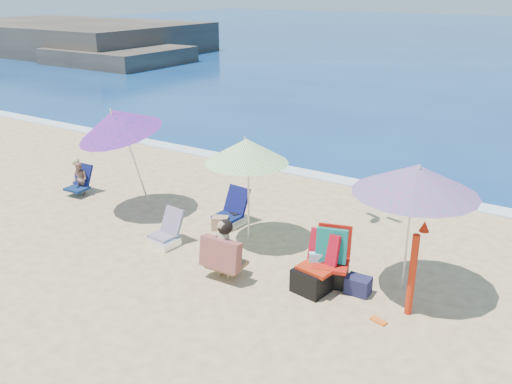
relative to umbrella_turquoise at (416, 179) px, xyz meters
The scene contains 18 objects.
ground 3.07m from the umbrella_turquoise, 153.72° to the right, with size 120.00×120.00×0.00m.
foam 4.90m from the umbrella_turquoise, 119.40° to the left, with size 120.00×0.50×0.04m.
headland 34.94m from the umbrella_turquoise, 147.77° to the left, with size 20.50×11.50×2.60m.
umbrella_turquoise is the anchor object (origin of this frame).
umbrella_striped 2.92m from the umbrella_turquoise, behind, with size 1.65×1.65×1.92m.
umbrella_blue 5.76m from the umbrella_turquoise, behind, with size 2.17×2.21×2.25m.
furled_umbrella 1.18m from the umbrella_turquoise, 63.91° to the right, with size 0.19×0.37×1.33m.
chair_navy 3.98m from the umbrella_turquoise, 169.73° to the left, with size 0.54×0.67×0.68m.
chair_rainbow 4.41m from the umbrella_turquoise, behind, with size 0.54×0.61×0.61m.
camp_chair_left 2.03m from the umbrella_turquoise, 148.73° to the right, with size 0.62×0.62×0.88m.
camp_chair_right 1.81m from the umbrella_turquoise, 160.16° to the right, with size 0.66×0.72×0.95m.
person_center 3.04m from the umbrella_turquoise, 155.93° to the right, with size 0.67×0.55×0.98m.
person_left 7.38m from the umbrella_turquoise, behind, with size 0.52×0.59×0.81m.
bag_black_a 4.00m from the umbrella_turquoise, 168.19° to the left, with size 0.36×0.34×0.22m.
bag_tan 3.97m from the umbrella_turquoise, behind, with size 0.36×0.31×0.25m.
bag_navy_b 1.78m from the umbrella_turquoise, 143.18° to the right, with size 0.36×0.27×0.26m.
bag_black_b 2.22m from the umbrella_turquoise, 157.46° to the right, with size 0.31×0.27×0.20m.
orange_item 2.00m from the umbrella_turquoise, 91.87° to the right, with size 0.25×0.16×0.03m.
Camera 1 is at (4.19, -6.02, 4.28)m, focal length 38.16 mm.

